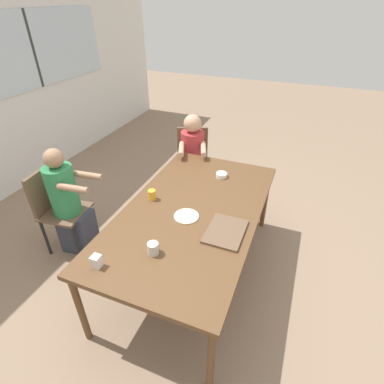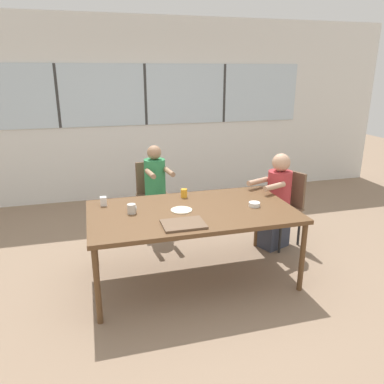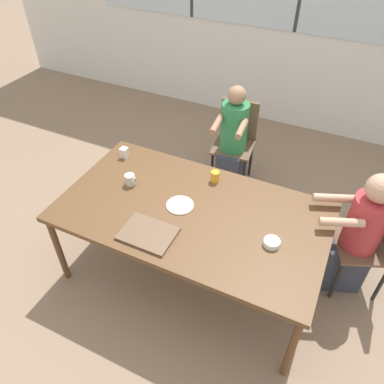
# 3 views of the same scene
# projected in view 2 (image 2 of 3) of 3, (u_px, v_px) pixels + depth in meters

# --- Properties ---
(ground_plane) EXTENTS (16.00, 16.00, 0.00)m
(ground_plane) POSITION_uv_depth(u_px,v_px,m) (192.00, 277.00, 3.81)
(ground_plane) COLOR #8C725B
(wall_back_with_windows) EXTENTS (8.40, 0.08, 2.80)m
(wall_back_with_windows) POSITION_uv_depth(u_px,v_px,m) (146.00, 110.00, 5.92)
(wall_back_with_windows) COLOR silver
(wall_back_with_windows) RESTS_ON ground_plane
(dining_table) EXTENTS (1.96, 1.09, 0.73)m
(dining_table) POSITION_uv_depth(u_px,v_px,m) (192.00, 214.00, 3.60)
(dining_table) COLOR brown
(dining_table) RESTS_ON ground_plane
(chair_for_woman_green_shirt) EXTENTS (0.44, 0.44, 0.88)m
(chair_for_woman_green_shirt) POSITION_uv_depth(u_px,v_px,m) (153.00, 189.00, 4.87)
(chair_for_woman_green_shirt) COLOR brown
(chair_for_woman_green_shirt) RESTS_ON ground_plane
(chair_for_man_blue_shirt) EXTENTS (0.52, 0.52, 0.88)m
(chair_for_man_blue_shirt) POSITION_uv_depth(u_px,v_px,m) (286.00, 201.00, 4.44)
(chair_for_man_blue_shirt) COLOR brown
(chair_for_man_blue_shirt) RESTS_ON ground_plane
(person_woman_green_shirt) EXTENTS (0.33, 0.52, 1.13)m
(person_woman_green_shirt) POSITION_uv_depth(u_px,v_px,m) (156.00, 194.00, 4.73)
(person_woman_green_shirt) COLOR #333847
(person_woman_green_shirt) RESTS_ON ground_plane
(person_man_blue_shirt) EXTENTS (0.56, 0.44, 1.12)m
(person_man_blue_shirt) POSITION_uv_depth(u_px,v_px,m) (276.00, 205.00, 4.35)
(person_man_blue_shirt) COLOR #333847
(person_man_blue_shirt) RESTS_ON ground_plane
(food_tray_dark) EXTENTS (0.37, 0.27, 0.02)m
(food_tray_dark) POSITION_uv_depth(u_px,v_px,m) (183.00, 224.00, 3.22)
(food_tray_dark) COLOR brown
(food_tray_dark) RESTS_ON dining_table
(coffee_mug) EXTENTS (0.09, 0.08, 0.09)m
(coffee_mug) POSITION_uv_depth(u_px,v_px,m) (132.00, 209.00, 3.48)
(coffee_mug) COLOR beige
(coffee_mug) RESTS_ON dining_table
(juice_glass) EXTENTS (0.07, 0.07, 0.09)m
(juice_glass) POSITION_uv_depth(u_px,v_px,m) (184.00, 193.00, 3.93)
(juice_glass) COLOR gold
(juice_glass) RESTS_ON dining_table
(milk_carton_small) EXTENTS (0.06, 0.06, 0.09)m
(milk_carton_small) POSITION_uv_depth(u_px,v_px,m) (103.00, 201.00, 3.69)
(milk_carton_small) COLOR silver
(milk_carton_small) RESTS_ON dining_table
(bowl_white_shallow) EXTENTS (0.11, 0.11, 0.04)m
(bowl_white_shallow) POSITION_uv_depth(u_px,v_px,m) (254.00, 204.00, 3.67)
(bowl_white_shallow) COLOR white
(bowl_white_shallow) RESTS_ON dining_table
(plate_tortillas) EXTENTS (0.20, 0.20, 0.01)m
(plate_tortillas) POSITION_uv_depth(u_px,v_px,m) (181.00, 210.00, 3.56)
(plate_tortillas) COLOR beige
(plate_tortillas) RESTS_ON dining_table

